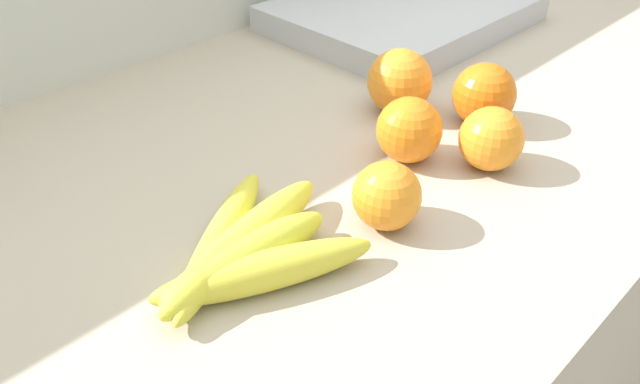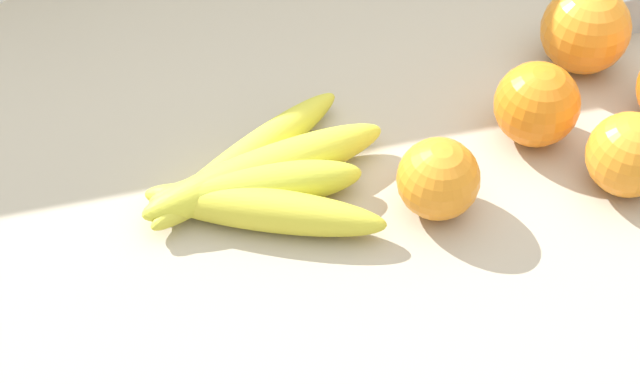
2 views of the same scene
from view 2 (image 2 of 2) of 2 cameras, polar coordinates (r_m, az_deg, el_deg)
counter at (r=1.27m, az=9.69°, el=-7.84°), size 1.56×0.71×0.88m
wall_back at (r=1.36m, az=5.02°, el=10.38°), size 1.96×0.06×1.30m
banana_bunch at (r=0.78m, az=-3.59°, el=0.66°), size 0.22×0.19×0.04m
orange_right at (r=0.92m, az=15.43°, el=9.25°), size 0.08×0.08×0.08m
orange_back_left at (r=0.82m, az=17.74°, el=2.10°), size 0.07×0.07×0.07m
orange_far_right at (r=0.77m, az=7.01°, el=0.77°), size 0.07×0.07×0.07m
orange_front at (r=0.84m, az=12.70°, el=5.08°), size 0.07×0.07×0.07m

